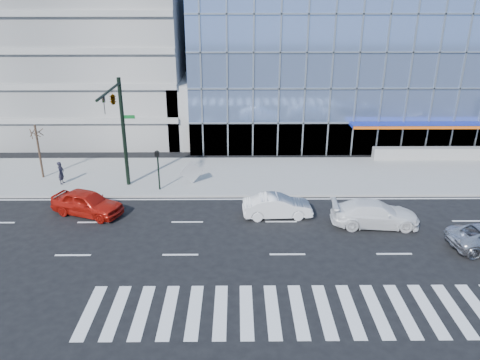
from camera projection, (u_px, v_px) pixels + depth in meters
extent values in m
plane|color=black|center=(281.00, 222.00, 29.88)|extent=(160.00, 160.00, 0.00)
cube|color=gray|center=(272.00, 175.00, 37.27)|extent=(120.00, 8.00, 0.15)
cube|color=#7792C6|center=(390.00, 52.00, 51.27)|extent=(42.00, 26.00, 15.00)
cube|color=gray|center=(76.00, 28.00, 50.09)|extent=(24.00, 24.00, 20.00)
cube|color=gray|center=(204.00, 110.00, 45.40)|extent=(6.00, 8.00, 6.00)
cylinder|color=black|center=(124.00, 133.00, 33.81)|extent=(0.28, 0.28, 8.00)
cylinder|color=black|center=(109.00, 91.00, 29.86)|extent=(0.18, 5.60, 0.18)
imported|color=black|center=(104.00, 105.00, 28.79)|extent=(0.18, 0.22, 1.10)
imported|color=black|center=(113.00, 98.00, 30.83)|extent=(0.48, 2.24, 0.90)
cube|color=#0C591E|center=(129.00, 117.00, 33.36)|extent=(0.90, 0.05, 0.25)
cylinder|color=black|center=(158.00, 170.00, 33.83)|extent=(0.12, 0.12, 3.00)
cube|color=black|center=(157.00, 154.00, 33.21)|extent=(0.30, 0.25, 0.35)
cylinder|color=#332319|center=(39.00, 152.00, 35.86)|extent=(0.16, 0.16, 4.20)
ellipsoid|color=#332319|center=(36.00, 131.00, 35.23)|extent=(1.10, 1.10, 0.90)
imported|color=white|center=(375.00, 214.00, 29.16)|extent=(5.54, 2.49, 1.58)
imported|color=white|center=(277.00, 206.00, 30.32)|extent=(4.56, 1.82, 1.47)
imported|color=#AE160D|center=(87.00, 203.00, 30.58)|extent=(5.21, 3.56, 1.65)
imported|color=black|center=(61.00, 173.00, 35.11)|extent=(0.46, 0.66, 1.73)
cube|color=#A5A5A5|center=(191.00, 172.00, 35.11)|extent=(1.81, 0.45, 1.84)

